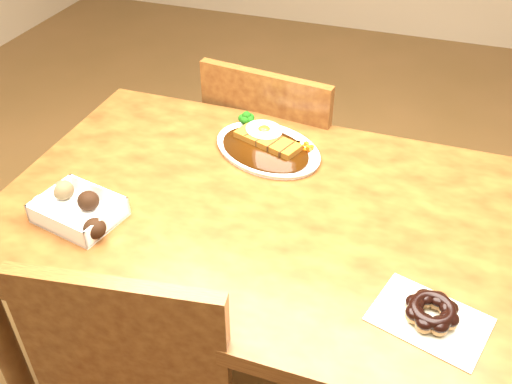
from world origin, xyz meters
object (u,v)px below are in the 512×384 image
(table, at_px, (262,239))
(donut_box, at_px, (76,209))
(katsu_curry_plate, at_px, (267,145))
(pon_de_ring, at_px, (431,313))
(chair_far, at_px, (280,166))

(table, relative_size, donut_box, 5.85)
(katsu_curry_plate, relative_size, pon_de_ring, 1.52)
(table, bearing_deg, pon_de_ring, -28.11)
(chair_far, height_order, pon_de_ring, chair_far)
(chair_far, relative_size, katsu_curry_plate, 2.46)
(table, bearing_deg, donut_box, -155.35)
(chair_far, bearing_deg, pon_de_ring, 131.71)
(katsu_curry_plate, bearing_deg, chair_far, 99.81)
(table, relative_size, katsu_curry_plate, 3.39)
(katsu_curry_plate, distance_m, pon_de_ring, 0.63)
(pon_de_ring, bearing_deg, donut_box, 177.18)
(table, relative_size, pon_de_ring, 5.17)
(chair_far, xyz_separation_m, pon_de_ring, (0.51, -0.74, 0.29))
(table, relative_size, chair_far, 1.38)
(pon_de_ring, bearing_deg, chair_far, 124.35)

